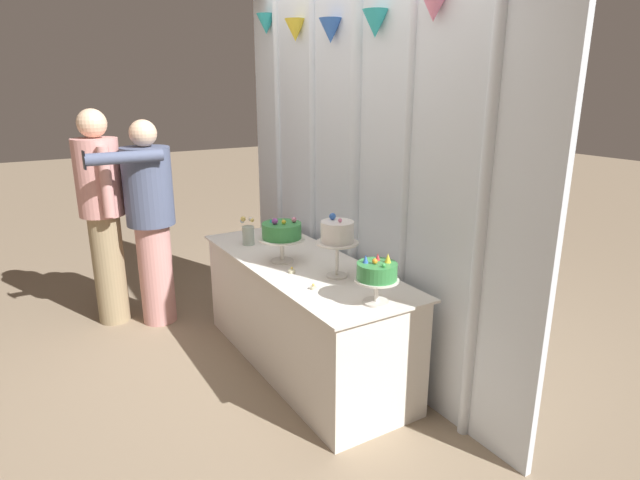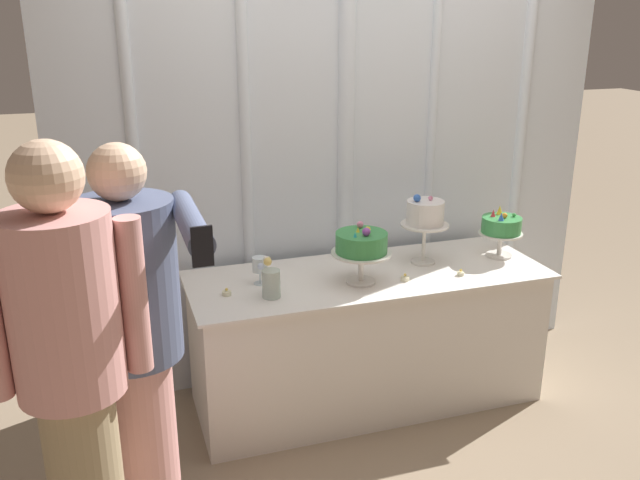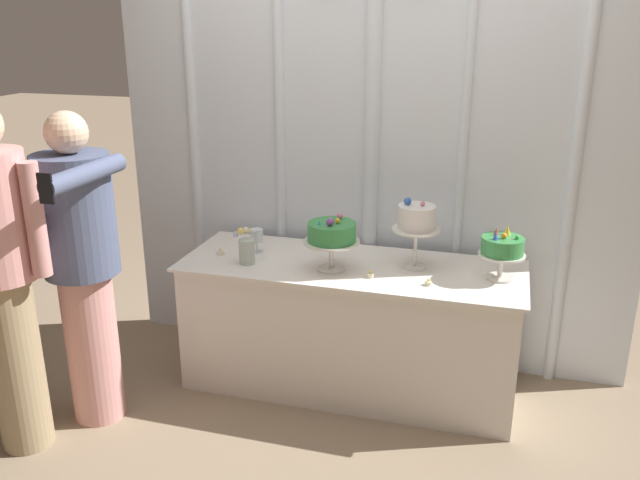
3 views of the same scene
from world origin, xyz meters
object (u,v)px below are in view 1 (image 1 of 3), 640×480
(cake_display_leftmost, at_px, (282,233))
(cake_display_rightmost, at_px, (377,273))
(flower_vase, at_px, (248,234))
(tealight_near_left, at_px, (292,271))
(guest_man_dark_suit, at_px, (102,210))
(tealight_far_left, at_px, (249,235))
(guest_girl_blue_dress, at_px, (150,216))
(tealight_near_right, at_px, (313,287))
(cake_display_center, at_px, (337,235))
(cake_table, at_px, (303,314))
(wine_glass, at_px, (270,228))

(cake_display_leftmost, xyz_separation_m, cake_display_rightmost, (0.85, 0.11, -0.03))
(flower_vase, relative_size, tealight_near_left, 4.91)
(guest_man_dark_suit, bearing_deg, tealight_far_left, 54.66)
(guest_girl_blue_dress, bearing_deg, tealight_near_right, 16.91)
(cake_display_center, height_order, guest_man_dark_suit, guest_man_dark_suit)
(tealight_near_left, bearing_deg, tealight_near_right, -4.35)
(cake_table, relative_size, guest_girl_blue_dress, 1.16)
(tealight_near_right, relative_size, guest_man_dark_suit, 0.02)
(cake_display_leftmost, relative_size, tealight_near_left, 7.02)
(cake_table, height_order, wine_glass, wine_glass)
(tealight_near_right, distance_m, guest_girl_blue_dress, 1.69)
(cake_display_rightmost, bearing_deg, tealight_near_right, -151.25)
(cake_display_leftmost, height_order, tealight_near_left, cake_display_leftmost)
(cake_display_leftmost, bearing_deg, guest_girl_blue_dress, -153.01)
(cake_display_leftmost, distance_m, tealight_near_right, 0.55)
(wine_glass, xyz_separation_m, tealight_near_left, (0.69, -0.18, -0.08))
(cake_display_rightmost, bearing_deg, wine_glass, 179.01)
(cake_display_center, distance_m, tealight_far_left, 1.10)
(cake_display_leftmost, relative_size, cake_display_center, 0.78)
(wine_glass, height_order, guest_man_dark_suit, guest_man_dark_suit)
(tealight_far_left, relative_size, guest_girl_blue_dress, 0.03)
(tealight_far_left, height_order, guest_girl_blue_dress, guest_girl_blue_dress)
(wine_glass, bearing_deg, tealight_far_left, -154.20)
(cake_display_leftmost, distance_m, wine_glass, 0.50)
(cake_display_center, distance_m, wine_glass, 0.90)
(cake_display_center, height_order, guest_girl_blue_dress, guest_girl_blue_dress)
(cake_display_leftmost, bearing_deg, tealight_near_left, -12.54)
(cake_display_center, bearing_deg, flower_vase, -167.82)
(tealight_near_left, xyz_separation_m, guest_girl_blue_dress, (-1.32, -0.51, 0.13))
(cake_table, relative_size, cake_display_rightmost, 6.79)
(tealight_far_left, distance_m, guest_girl_blue_dress, 0.77)
(cake_display_rightmost, bearing_deg, guest_girl_blue_dress, -160.91)
(cake_display_center, bearing_deg, guest_girl_blue_dress, -154.80)
(cake_table, distance_m, tealight_near_left, 0.42)
(flower_vase, bearing_deg, tealight_far_left, 155.80)
(cake_display_leftmost, height_order, wine_glass, cake_display_leftmost)
(cake_table, bearing_deg, guest_man_dark_suit, -145.15)
(cake_display_center, height_order, tealight_near_right, cake_display_center)
(cake_display_center, distance_m, guest_girl_blue_dress, 1.68)
(cake_display_rightmost, relative_size, guest_man_dark_suit, 0.16)
(cake_table, relative_size, guest_man_dark_suit, 1.10)
(guest_girl_blue_dress, height_order, guest_man_dark_suit, guest_man_dark_suit)
(cake_table, distance_m, cake_display_center, 0.71)
(wine_glass, bearing_deg, tealight_near_right, -11.86)
(cake_display_rightmost, bearing_deg, cake_display_leftmost, -172.40)
(cake_display_leftmost, xyz_separation_m, tealight_near_left, (0.22, -0.05, -0.18))
(cake_display_center, xyz_separation_m, tealight_near_left, (-0.20, -0.20, -0.25))
(wine_glass, xyz_separation_m, guest_girl_blue_dress, (-0.63, -0.70, 0.04))
(guest_girl_blue_dress, bearing_deg, cake_display_rightmost, 19.09)
(flower_vase, height_order, guest_girl_blue_dress, guest_girl_blue_dress)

